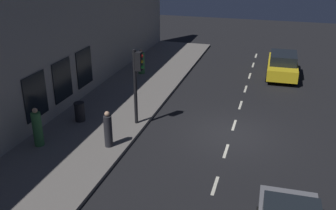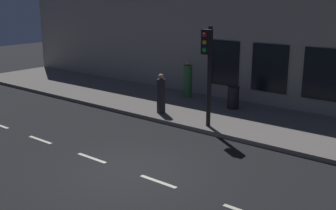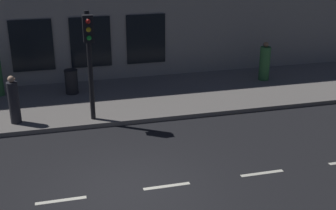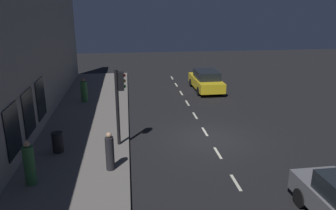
# 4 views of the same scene
# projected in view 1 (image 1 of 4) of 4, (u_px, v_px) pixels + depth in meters

# --- Properties ---
(ground_plane) EXTENTS (60.00, 60.00, 0.00)m
(ground_plane) POSITION_uv_depth(u_px,v_px,m) (231.00, 134.00, 17.36)
(ground_plane) COLOR black
(sidewalk) EXTENTS (4.50, 32.00, 0.15)m
(sidewalk) POSITION_uv_depth(u_px,v_px,m) (106.00, 117.00, 18.97)
(sidewalk) COLOR slate
(sidewalk) RESTS_ON ground
(building_facade) EXTENTS (0.65, 32.00, 6.69)m
(building_facade) POSITION_uv_depth(u_px,v_px,m) (53.00, 49.00, 18.38)
(building_facade) COLOR gray
(building_facade) RESTS_ON ground
(lane_centre_line) EXTENTS (0.12, 27.20, 0.01)m
(lane_centre_line) POSITION_uv_depth(u_px,v_px,m) (234.00, 125.00, 18.24)
(lane_centre_line) COLOR beige
(lane_centre_line) RESTS_ON ground
(traffic_light) EXTENTS (0.50, 0.32, 3.56)m
(traffic_light) POSITION_uv_depth(u_px,v_px,m) (137.00, 75.00, 17.19)
(traffic_light) COLOR black
(traffic_light) RESTS_ON sidewalk
(parked_car_0) EXTENTS (1.99, 4.50, 1.58)m
(parked_car_0) POSITION_uv_depth(u_px,v_px,m) (283.00, 65.00, 24.75)
(parked_car_0) COLOR gold
(parked_car_0) RESTS_ON ground
(pedestrian_0) EXTENTS (0.60, 0.60, 1.59)m
(pedestrian_0) POSITION_uv_depth(u_px,v_px,m) (141.00, 63.00, 24.91)
(pedestrian_0) COLOR #336B38
(pedestrian_0) RESTS_ON sidewalk
(pedestrian_1) EXTENTS (0.43, 0.43, 1.59)m
(pedestrian_1) POSITION_uv_depth(u_px,v_px,m) (108.00, 130.00, 15.76)
(pedestrian_1) COLOR #232328
(pedestrian_1) RESTS_ON sidewalk
(pedestrian_2) EXTENTS (0.56, 0.56, 1.70)m
(pedestrian_2) POSITION_uv_depth(u_px,v_px,m) (37.00, 128.00, 15.82)
(pedestrian_2) COLOR #336B38
(pedestrian_2) RESTS_ON sidewalk
(trash_bin) EXTENTS (0.50, 0.50, 0.93)m
(trash_bin) POSITION_uv_depth(u_px,v_px,m) (80.00, 112.00, 18.19)
(trash_bin) COLOR black
(trash_bin) RESTS_ON sidewalk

